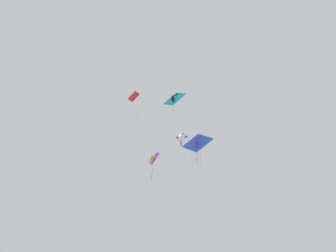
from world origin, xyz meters
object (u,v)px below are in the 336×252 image
at_px(kite_delta_near_right, 197,143).
at_px(kite_delta_highest, 154,158).
at_px(kite_diamond_upper_right, 134,97).
at_px(kite_fish_low_drifter, 182,138).
at_px(kite_delta_near_left, 174,99).

relative_size(kite_delta_near_right, kite_delta_highest, 1.43).
xyz_separation_m(kite_diamond_upper_right, kite_delta_highest, (-0.05, 3.67, -9.30)).
height_order(kite_fish_low_drifter, kite_delta_highest, kite_fish_low_drifter).
distance_m(kite_diamond_upper_right, kite_fish_low_drifter, 9.92).
height_order(kite_delta_near_left, kite_fish_low_drifter, kite_delta_near_left).
distance_m(kite_delta_near_right, kite_fish_low_drifter, 6.19).
bearing_deg(kite_fish_low_drifter, kite_delta_highest, 45.73).
relative_size(kite_delta_near_left, kite_fish_low_drifter, 0.44).
height_order(kite_diamond_upper_right, kite_fish_low_drifter, kite_diamond_upper_right).
bearing_deg(kite_delta_near_right, kite_fish_low_drifter, -36.98).
bearing_deg(kite_delta_highest, kite_delta_near_left, -111.13).
xyz_separation_m(kite_delta_near_left, kite_fish_low_drifter, (-1.32, 2.04, -6.00)).
relative_size(kite_delta_near_right, kite_delta_near_left, 1.43).
distance_m(kite_diamond_upper_right, kite_delta_near_right, 12.31).
bearing_deg(kite_delta_near_right, kite_delta_highest, 9.71).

